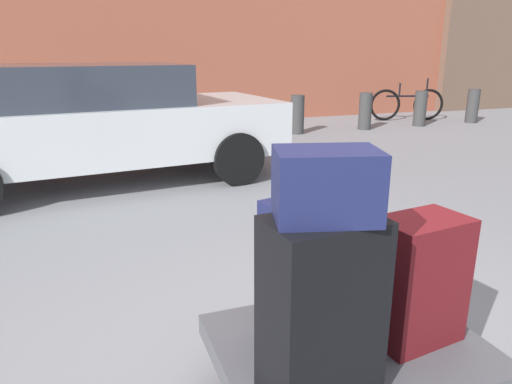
# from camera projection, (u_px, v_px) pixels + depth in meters

# --- Properties ---
(luggage_cart) EXTENTS (1.15, 0.88, 0.34)m
(luggage_cart) POSITION_uv_depth(u_px,v_px,m) (348.00, 355.00, 2.10)
(luggage_cart) COLOR #4C4C51
(luggage_cart) RESTS_ON ground_plane
(suitcase_black_rear_left) EXTENTS (0.42, 0.30, 0.69)m
(suitcase_black_rear_left) POSITION_uv_depth(u_px,v_px,m) (321.00, 310.00, 1.67)
(suitcase_black_rear_left) COLOR black
(suitcase_black_rear_left) RESTS_ON luggage_cart
(suitcase_maroon_front_left) EXTENTS (0.41, 0.30, 0.56)m
(suitcase_maroon_front_left) POSITION_uv_depth(u_px,v_px,m) (418.00, 280.00, 2.03)
(suitcase_maroon_front_left) COLOR maroon
(suitcase_maroon_front_left) RESTS_ON luggage_cart
(suitcase_navy_center) EXTENTS (0.45, 0.33, 0.62)m
(suitcase_navy_center) POSITION_uv_depth(u_px,v_px,m) (310.00, 266.00, 2.10)
(suitcase_navy_center) COLOR #191E47
(suitcase_navy_center) RESTS_ON luggage_cart
(duffel_bag_navy_topmost_pile) EXTENTS (0.39, 0.31, 0.24)m
(duffel_bag_navy_topmost_pile) POSITION_uv_depth(u_px,v_px,m) (326.00, 185.00, 1.54)
(duffel_bag_navy_topmost_pile) COLOR #191E47
(duffel_bag_navy_topmost_pile) RESTS_ON suitcase_black_rear_left
(parked_car) EXTENTS (4.46, 2.26, 1.42)m
(parked_car) POSITION_uv_depth(u_px,v_px,m) (96.00, 121.00, 5.69)
(parked_car) COLOR silver
(parked_car) RESTS_ON ground_plane
(bicycle_leaning) EXTENTS (1.71, 0.52, 0.96)m
(bicycle_leaning) POSITION_uv_depth(u_px,v_px,m) (407.00, 104.00, 10.99)
(bicycle_leaning) COLOR black
(bicycle_leaning) RESTS_ON ground_plane
(bollard_kerb_near) EXTENTS (0.26, 0.26, 0.75)m
(bollard_kerb_near) POSITION_uv_depth(u_px,v_px,m) (297.00, 115.00, 9.20)
(bollard_kerb_near) COLOR #383838
(bollard_kerb_near) RESTS_ON ground_plane
(bollard_kerb_mid) EXTENTS (0.26, 0.26, 0.75)m
(bollard_kerb_mid) POSITION_uv_depth(u_px,v_px,m) (365.00, 111.00, 9.71)
(bollard_kerb_mid) COLOR #383838
(bollard_kerb_mid) RESTS_ON ground_plane
(bollard_kerb_far) EXTENTS (0.26, 0.26, 0.75)m
(bollard_kerb_far) POSITION_uv_depth(u_px,v_px,m) (420.00, 109.00, 10.16)
(bollard_kerb_far) COLOR #383838
(bollard_kerb_far) RESTS_ON ground_plane
(bollard_corner) EXTENTS (0.26, 0.26, 0.75)m
(bollard_corner) POSITION_uv_depth(u_px,v_px,m) (473.00, 106.00, 10.63)
(bollard_corner) COLOR #383838
(bollard_corner) RESTS_ON ground_plane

